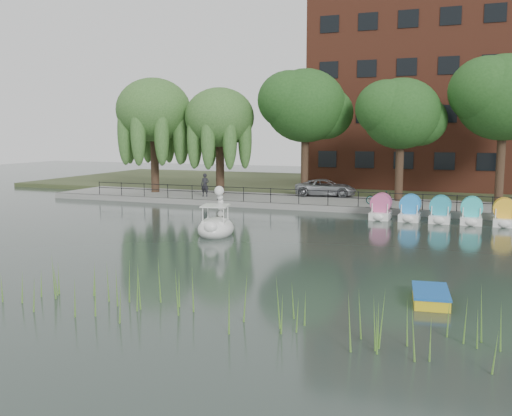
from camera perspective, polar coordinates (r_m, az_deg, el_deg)
The scene contains 18 objects.
ground_plane at distance 26.10m, azimuth -4.20°, elevation -3.87°, with size 120.00×120.00×0.00m, color #3B4943.
promenade at distance 40.92m, azimuth 5.40°, elevation 0.59°, with size 40.00×6.00×0.40m, color gray.
kerb at distance 38.11m, azimuth 4.20°, elevation 0.08°, with size 40.00×0.25×0.40m, color gray.
land_strip at distance 54.46m, azimuth 9.41°, elevation 2.25°, with size 60.00×22.00×0.36m, color #47512D.
railing at distance 38.19m, azimuth 4.30°, elevation 1.53°, with size 32.00×0.05×1.00m.
apartment_building at distance 53.39m, azimuth 17.15°, elevation 11.78°, with size 20.00×10.07×18.00m.
willow_left at distance 46.32m, azimuth -10.21°, elevation 9.59°, with size 5.88×5.88×9.01m.
willow_mid at distance 44.17m, azimuth -3.66°, elevation 8.99°, with size 5.32×5.32×8.15m.
broadleaf_center at distance 42.86m, azimuth 4.95°, elevation 10.10°, with size 6.00×6.00×9.25m.
broadleaf_right at distance 40.93m, azimuth 14.31°, elevation 9.07°, with size 5.40×5.40×8.32m.
broadleaf_far at distance 41.70m, azimuth 23.57°, elevation 10.04°, with size 6.30×6.30×9.71m.
minivan at distance 43.06m, azimuth 6.98°, elevation 2.16°, with size 5.22×2.40×1.45m, color gray.
bicycle at distance 38.69m, azimuth 12.21°, elevation 1.09°, with size 1.72×0.60×1.00m, color gray.
pedestrian at distance 42.67m, azimuth -5.13°, elevation 2.49°, with size 0.71×0.48×1.98m, color black.
swan_boat at distance 29.00m, azimuth -4.02°, elevation -1.65°, with size 2.40×3.17×2.40m.
pedal_boat_row at distance 34.61m, azimuth 20.75°, elevation -0.48°, with size 11.35×1.70×1.40m.
yellow_rowboat at distance 18.48m, azimuth 17.07°, elevation -8.38°, with size 1.33×2.21×0.38m.
reed_bank at distance 16.93m, azimuth -11.92°, elevation -8.28°, with size 24.00×2.40×1.20m.
Camera 1 is at (10.96, -23.11, 5.20)m, focal length 40.00 mm.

